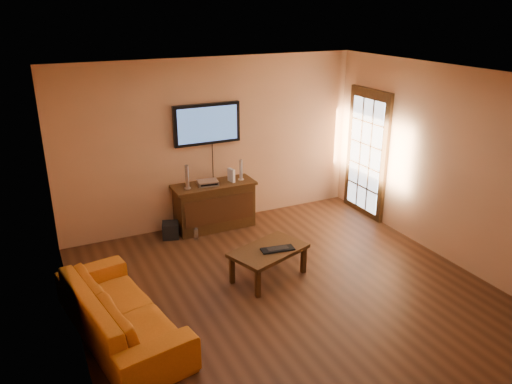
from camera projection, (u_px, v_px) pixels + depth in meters
ground_plane at (287, 292)px, 6.36m from camera, size 5.00×5.00×0.00m
room_walls at (266, 152)px, 6.29m from camera, size 5.00×5.00×5.00m
french_door at (366, 155)px, 8.42m from camera, size 0.07×1.02×2.22m
media_console at (214, 206)px, 8.07m from camera, size 1.33×0.51×0.76m
television at (207, 124)px, 7.79m from camera, size 1.09×0.08×0.64m
coffee_table at (269, 253)px, 6.57m from camera, size 1.14×0.89×0.43m
sofa at (120, 303)px, 5.41m from camera, size 0.97×2.17×0.82m
speaker_left at (187, 178)px, 7.67m from camera, size 0.10×0.10×0.38m
speaker_right at (241, 171)px, 8.07m from camera, size 0.09×0.09×0.34m
av_receiver at (208, 183)px, 7.88m from camera, size 0.34×0.27×0.07m
game_console at (231, 175)px, 8.00m from camera, size 0.07×0.16×0.22m
subwoofer at (171, 230)px, 7.80m from camera, size 0.31×0.31×0.25m
bottle at (196, 234)px, 7.75m from camera, size 0.07×0.07×0.20m
keyboard at (278, 249)px, 6.52m from camera, size 0.46×0.23×0.03m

